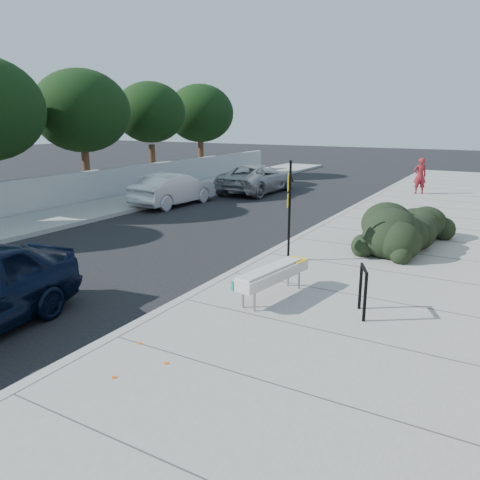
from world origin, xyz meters
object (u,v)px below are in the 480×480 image
(bench, at_px, (273,274))
(bike_rack, at_px, (363,286))
(sign_post, at_px, (289,205))
(suv_silver, at_px, (257,178))
(pedestrian, at_px, (420,176))
(wagon_silver, at_px, (174,189))

(bench, xyz_separation_m, bike_rack, (1.88, 0.04, 0.07))
(sign_post, bearing_deg, suv_silver, 100.36)
(bike_rack, bearing_deg, pedestrian, 72.26)
(sign_post, relative_size, pedestrian, 1.47)
(bench, xyz_separation_m, sign_post, (-0.82, 2.63, 0.99))
(pedestrian, bearing_deg, sign_post, 55.40)
(sign_post, bearing_deg, bike_rack, -64.61)
(bike_rack, relative_size, suv_silver, 0.18)
(wagon_silver, bearing_deg, bench, 140.15)
(wagon_silver, height_order, pedestrian, pedestrian)
(bench, distance_m, wagon_silver, 12.45)
(wagon_silver, relative_size, pedestrian, 2.46)
(suv_silver, bearing_deg, bench, 119.35)
(wagon_silver, distance_m, pedestrian, 12.33)
(bench, bearing_deg, bike_rack, 10.54)
(bench, height_order, wagon_silver, wagon_silver)
(suv_silver, bearing_deg, bike_rack, 125.08)
(sign_post, height_order, suv_silver, sign_post)
(suv_silver, height_order, pedestrian, pedestrian)
(bench, relative_size, sign_post, 0.82)
(sign_post, bearing_deg, wagon_silver, 123.82)
(sign_post, distance_m, wagon_silver, 10.19)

